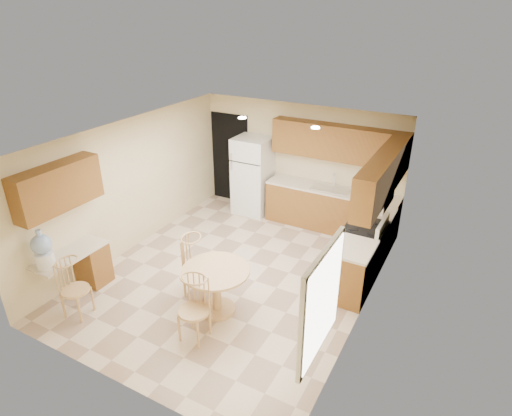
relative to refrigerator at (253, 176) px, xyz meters
The scene contains 30 objects.
floor 2.72m from the refrigerator, 68.40° to the right, with size 5.50×5.50×0.00m, color beige.
ceiling 3.05m from the refrigerator, 68.40° to the right, with size 4.50×5.50×0.02m, color white.
wall_back 1.08m from the refrigerator, 20.23° to the left, with size 4.50×0.02×2.50m, color beige.
wall_front 5.25m from the refrigerator, 79.55° to the right, with size 4.50×0.02×2.50m, color beige.
wall_left 2.76m from the refrigerator, 118.44° to the right, with size 0.02×5.50×2.50m, color beige.
wall_right 4.02m from the refrigerator, 36.87° to the right, with size 0.02×5.50×2.50m, color beige.
doorway 0.89m from the refrigerator, 157.27° to the left, with size 0.90×0.02×2.10m, color black.
base_cab_back 1.88m from the refrigerator, ahead, with size 2.75×0.60×0.87m, color brown.
counter_back 1.83m from the refrigerator, ahead, with size 2.75×0.63×0.04m, color beige.
base_cab_right_a 2.98m from the refrigerator, 10.64° to the right, with size 0.60×0.59×0.87m, color brown.
counter_right_a 2.95m from the refrigerator, 10.64° to the right, with size 0.63×0.59×0.04m, color beige.
base_cab_right_b 3.55m from the refrigerator, 34.59° to the right, with size 0.60×0.80×0.87m, color brown.
counter_right_b 3.52m from the refrigerator, 34.59° to the right, with size 0.63×0.80×0.04m, color beige.
upper_cab_back 2.08m from the refrigerator, ahead, with size 2.75×0.33×0.70m, color brown.
upper_cab_right 3.40m from the refrigerator, 21.41° to the right, with size 0.33×2.42×0.70m, color brown.
upper_cab_left 4.27m from the refrigerator, 105.84° to the right, with size 0.33×1.40×0.70m, color brown.
sink 1.80m from the refrigerator, ahead, with size 0.78×0.44×0.01m, color silver.
range_hood 3.24m from the refrigerator, 22.46° to the right, with size 0.50×0.76×0.14m, color silver.
desk_pedestal 3.90m from the refrigerator, 105.76° to the right, with size 0.48×0.42×0.72m, color brown.
desk_top 4.23m from the refrigerator, 104.36° to the right, with size 0.50×1.20×0.04m, color beige.
window 5.34m from the refrigerator, 53.21° to the right, with size 0.06×1.12×1.30m.
can_light_a 2.06m from the refrigerator, 69.44° to the right, with size 0.14×0.14×0.02m, color white.
can_light_b 2.73m from the refrigerator, 32.96° to the right, with size 0.14×0.14×0.02m, color white.
refrigerator is the anchor object (origin of this frame).
stove 3.15m from the refrigerator, 22.99° to the right, with size 0.65×0.76×1.09m.
dining_table 3.60m from the refrigerator, 70.05° to the right, with size 1.03×1.03×0.76m.
chair_table_a 3.30m from the refrigerator, 78.18° to the right, with size 0.45×0.59×1.02m.
chair_table_b 4.31m from the refrigerator, 72.80° to the right, with size 0.44×0.44×0.99m.
chair_desk 4.59m from the refrigerator, 97.53° to the right, with size 0.42×0.54×0.94m.
water_crock 4.64m from the refrigerator, 103.08° to the right, with size 0.30×0.30×0.62m.
Camera 1 is at (3.35, -5.37, 4.35)m, focal length 30.00 mm.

